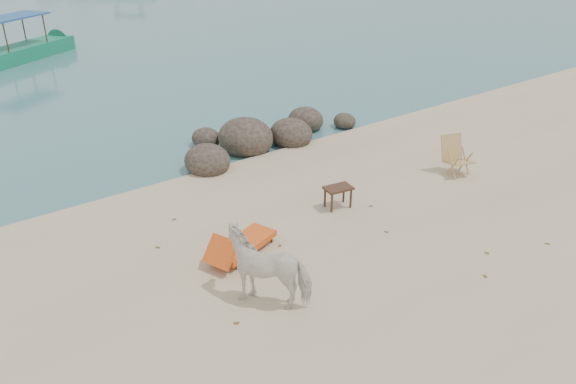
% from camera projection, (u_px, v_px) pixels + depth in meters
% --- Properties ---
extents(boulders, '(6.37, 2.95, 1.21)m').
position_uv_depth(boulders, '(258.00, 138.00, 16.98)').
color(boulders, '#2E251E').
rests_on(boulders, ground).
extents(cow, '(1.62, 1.73, 1.38)m').
position_uv_depth(cow, '(269.00, 266.00, 10.03)').
color(cow, white).
rests_on(cow, ground).
extents(side_table, '(0.71, 0.52, 0.53)m').
position_uv_depth(side_table, '(338.00, 198.00, 13.34)').
color(side_table, '#372016').
rests_on(side_table, ground).
extents(lounge_chair, '(1.98, 1.25, 0.56)m').
position_uv_depth(lounge_chair, '(244.00, 241.00, 11.56)').
color(lounge_chair, orange).
rests_on(lounge_chair, ground).
extents(deck_chair, '(0.86, 0.90, 1.04)m').
position_uv_depth(deck_chair, '(460.00, 157.00, 14.91)').
color(deck_chair, tan).
rests_on(deck_chair, ground).
extents(boat_near, '(6.61, 5.02, 3.34)m').
position_uv_depth(boat_near, '(13.00, 24.00, 26.36)').
color(boat_near, '#157C56').
rests_on(boat_near, water).
extents(dead_leaves, '(6.88, 6.48, 0.00)m').
position_uv_depth(dead_leaves, '(348.00, 258.00, 11.49)').
color(dead_leaves, brown).
rests_on(dead_leaves, ground).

